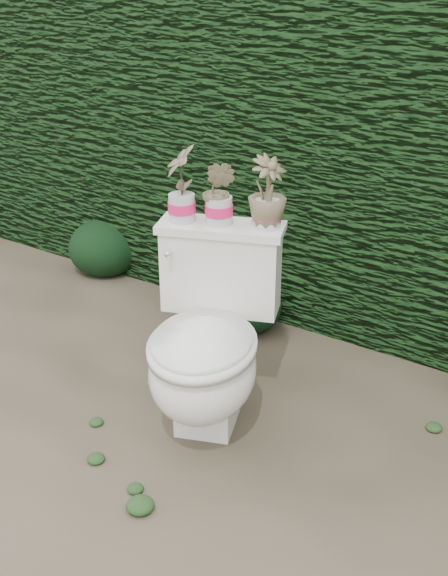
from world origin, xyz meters
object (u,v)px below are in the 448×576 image
Objects in this scene: toilet at (208,347)px; potted_plant_right at (267,195)px; potted_plant_left at (181,185)px; potted_plant_center at (219,194)px.

potted_plant_right is (0.08, 0.29, 0.55)m from toilet.
potted_plant_left reaches higher than potted_plant_right.
potted_plant_center is at bearing 91.96° from toilet.
potted_plant_left is at bearing 123.45° from toilet.
potted_plant_right is at bearing 69.65° from potted_plant_left.
potted_plant_left is 1.10× the size of potted_plant_right.
potted_plant_right reaches higher than toilet.
toilet is at bearing 176.66° from potted_plant_right.
potted_plant_left is (-0.23, 0.17, 0.57)m from toilet.
potted_plant_center is 0.91× the size of potted_plant_right.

